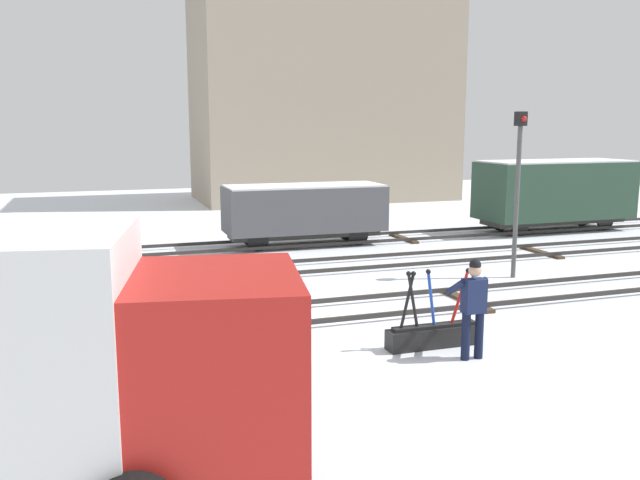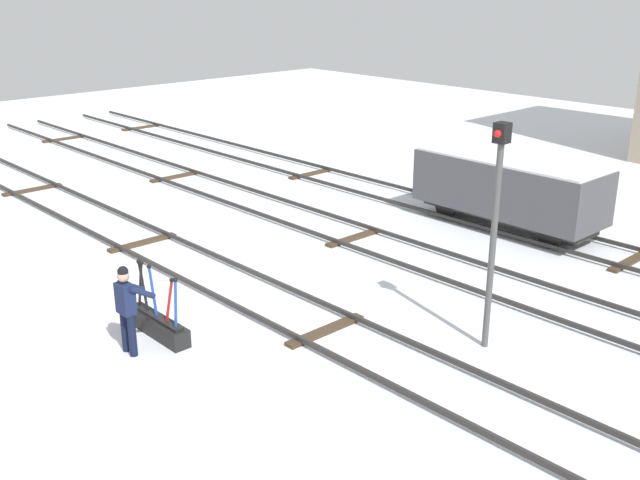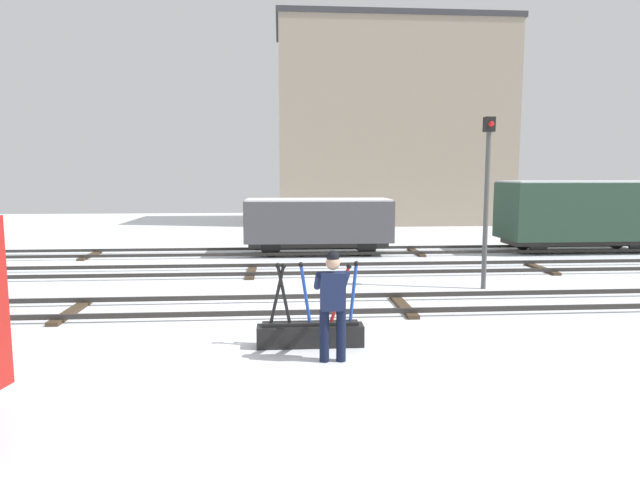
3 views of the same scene
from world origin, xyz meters
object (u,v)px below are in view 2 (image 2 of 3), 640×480
at_px(switch_lever_frame, 158,323).
at_px(freight_car_near_switch, 508,187).
at_px(rail_worker, 127,304).
at_px(signal_post, 495,216).

height_order(switch_lever_frame, freight_car_near_switch, freight_car_near_switch).
bearing_deg(switch_lever_frame, freight_car_near_switch, 85.21).
bearing_deg(freight_car_near_switch, rail_worker, -92.28).
height_order(rail_worker, signal_post, signal_post).
distance_m(rail_worker, freight_car_near_switch, 11.40).
relative_size(signal_post, freight_car_near_switch, 0.82).
bearing_deg(switch_lever_frame, rail_worker, -68.40).
bearing_deg(rail_worker, freight_car_near_switch, 87.03).
height_order(signal_post, freight_car_near_switch, signal_post).
relative_size(switch_lever_frame, signal_post, 0.42).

